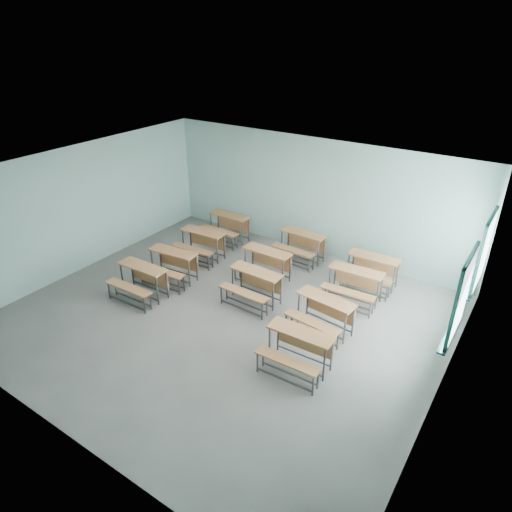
# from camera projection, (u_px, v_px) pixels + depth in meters

# --- Properties ---
(room) EXTENTS (9.04, 8.04, 3.24)m
(room) POSITION_uv_depth(u_px,v_px,m) (228.00, 253.00, 9.38)
(room) COLOR gray
(room) RESTS_ON ground
(desk_unit_r0c0) EXTENTS (1.26, 0.86, 0.78)m
(desk_unit_r0c0) POSITION_uv_depth(u_px,v_px,m) (140.00, 277.00, 10.63)
(desk_unit_r0c0) COLOR #A4663B
(desk_unit_r0c0) RESTS_ON ground
(desk_unit_r0c2) EXTENTS (1.26, 0.86, 0.78)m
(desk_unit_r0c2) POSITION_uv_depth(u_px,v_px,m) (298.00, 346.00, 8.40)
(desk_unit_r0c2) COLOR #A4663B
(desk_unit_r0c2) RESTS_ON ground
(desk_unit_r1c0) EXTENTS (1.32, 0.96, 0.78)m
(desk_unit_r1c0) POSITION_uv_depth(u_px,v_px,m) (171.00, 262.00, 11.30)
(desk_unit_r1c0) COLOR #A4663B
(desk_unit_r1c0) RESTS_ON ground
(desk_unit_r1c1) EXTENTS (1.27, 0.87, 0.78)m
(desk_unit_r1c1) POSITION_uv_depth(u_px,v_px,m) (254.00, 282.00, 10.42)
(desk_unit_r1c1) COLOR #A4663B
(desk_unit_r1c1) RESTS_ON ground
(desk_unit_r1c2) EXTENTS (1.33, 0.98, 0.78)m
(desk_unit_r1c2) POSITION_uv_depth(u_px,v_px,m) (323.00, 311.00, 9.41)
(desk_unit_r1c2) COLOR #A4663B
(desk_unit_r1c2) RESTS_ON ground
(desk_unit_r2c0) EXTENTS (1.29, 0.91, 0.78)m
(desk_unit_r2c0) POSITION_uv_depth(u_px,v_px,m) (201.00, 241.00, 12.36)
(desk_unit_r2c0) COLOR #A4663B
(desk_unit_r2c0) RESTS_ON ground
(desk_unit_r2c1) EXTENTS (1.26, 0.86, 0.78)m
(desk_unit_r2c1) POSITION_uv_depth(u_px,v_px,m) (265.00, 261.00, 11.34)
(desk_unit_r2c1) COLOR #A4663B
(desk_unit_r2c1) RESTS_ON ground
(desk_unit_r2c2) EXTENTS (1.29, 0.90, 0.78)m
(desk_unit_r2c2) POSITION_uv_depth(u_px,v_px,m) (354.00, 282.00, 10.46)
(desk_unit_r2c2) COLOR #A4663B
(desk_unit_r2c2) RESTS_ON ground
(desk_unit_r3c0) EXTENTS (1.25, 0.85, 0.78)m
(desk_unit_r3c0) POSITION_uv_depth(u_px,v_px,m) (227.00, 224.00, 13.41)
(desk_unit_r3c0) COLOR #A4663B
(desk_unit_r3c0) RESTS_ON ground
(desk_unit_r3c1) EXTENTS (1.28, 0.89, 0.78)m
(desk_unit_r3c1) POSITION_uv_depth(u_px,v_px,m) (301.00, 243.00, 12.29)
(desk_unit_r3c1) COLOR #A4663B
(desk_unit_r3c1) RESTS_ON ground
(desk_unit_r3c2) EXTENTS (1.26, 0.86, 0.78)m
(desk_unit_r3c2) POSITION_uv_depth(u_px,v_px,m) (372.00, 267.00, 11.06)
(desk_unit_r3c2) COLOR #A4663B
(desk_unit_r3c2) RESTS_ON ground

